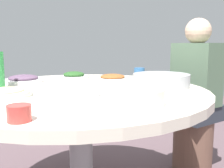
# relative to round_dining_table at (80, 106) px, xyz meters

# --- Properties ---
(round_dining_table) EXTENTS (1.38, 1.38, 0.75)m
(round_dining_table) POSITION_rel_round_dining_table_xyz_m (0.00, 0.00, 0.00)
(round_dining_table) COLOR #99999E
(round_dining_table) RESTS_ON ground
(rice_bowl) EXTENTS (0.32, 0.32, 0.08)m
(rice_bowl) POSITION_rel_round_dining_table_xyz_m (0.42, 0.19, 0.14)
(rice_bowl) COLOR #B2B5BA
(rice_bowl) RESTS_ON round_dining_table
(soup_bowl) EXTENTS (0.28, 0.28, 0.07)m
(soup_bowl) POSITION_rel_round_dining_table_xyz_m (0.34, -0.28, 0.13)
(soup_bowl) COLOR white
(soup_bowl) RESTS_ON round_dining_table
(dish_noodles) EXTENTS (0.24, 0.24, 0.04)m
(dish_noodles) POSITION_rel_round_dining_table_xyz_m (-0.25, -0.28, 0.11)
(dish_noodles) COLOR silver
(dish_noodles) RESTS_ON round_dining_table
(dish_eggplant) EXTENTS (0.25, 0.25, 0.05)m
(dish_eggplant) POSITION_rel_round_dining_table_xyz_m (-0.44, 0.12, 0.12)
(dish_eggplant) COLOR silver
(dish_eggplant) RESTS_ON round_dining_table
(dish_greens) EXTENTS (0.21, 0.21, 0.05)m
(dish_greens) POSITION_rel_round_dining_table_xyz_m (-0.21, 0.39, 0.12)
(dish_greens) COLOR white
(dish_greens) RESTS_ON round_dining_table
(dish_stirfry) EXTENTS (0.22, 0.22, 0.04)m
(dish_stirfry) POSITION_rel_round_dining_table_xyz_m (0.08, 0.37, 0.12)
(dish_stirfry) COLOR white
(dish_stirfry) RESTS_ON round_dining_table
(tea_cup_near) EXTENTS (0.08, 0.08, 0.07)m
(tea_cup_near) POSITION_rel_round_dining_table_xyz_m (0.22, 0.59, 0.13)
(tea_cup_near) COLOR #2B598C
(tea_cup_near) RESTS_ON round_dining_table
(tea_cup_far) EXTENTS (0.08, 0.08, 0.05)m
(tea_cup_far) POSITION_rel_round_dining_table_xyz_m (0.05, -0.60, 0.12)
(tea_cup_far) COLOR #CA433D
(tea_cup_far) RESTS_ON round_dining_table
(stool_for_diner_left) EXTENTS (0.30, 0.30, 0.42)m
(stool_for_diner_left) POSITION_rel_round_dining_table_xyz_m (0.62, 0.75, -0.44)
(stool_for_diner_left) COLOR brown
(stool_for_diner_left) RESTS_ON ground
(diner_left) EXTENTS (0.46, 0.47, 0.76)m
(diner_left) POSITION_rel_round_dining_table_xyz_m (0.62, 0.75, 0.09)
(diner_left) COLOR #2D333D
(diner_left) RESTS_ON stool_for_diner_left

